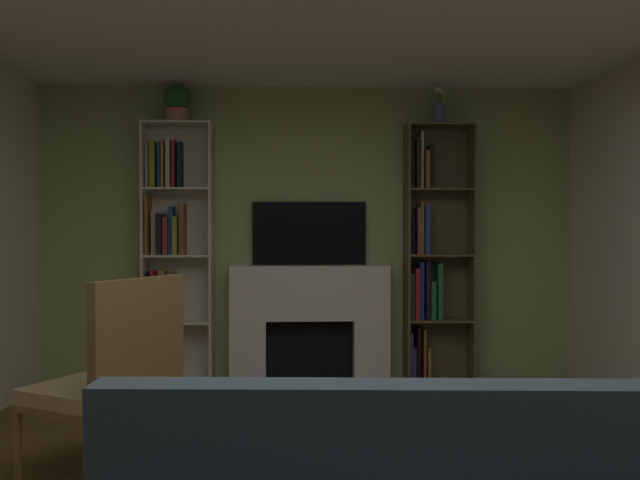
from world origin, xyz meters
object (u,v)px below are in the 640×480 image
fireplace (310,322)px  vase_with_flowers (440,109)px  armchair (113,378)px  bookshelf_right (430,259)px  tv (309,233)px  potted_plant (177,103)px  bookshelf_left (171,256)px

fireplace → vase_with_flowers: size_ratio=4.57×
vase_with_flowers → armchair: (-2.29, -2.13, -1.86)m
bookshelf_right → fireplace: bearing=-178.8°
tv → armchair: size_ratio=0.90×
vase_with_flowers → bookshelf_right: bearing=145.6°
potted_plant → fireplace: bearing=1.2°
fireplace → potted_plant: size_ratio=4.65×
tv → bookshelf_right: 1.09m
potted_plant → bookshelf_left: bearing=141.1°
bookshelf_left → vase_with_flowers: 2.65m
tv → bookshelf_left: bookshelf_left is taller
bookshelf_left → potted_plant: bearing=-38.9°
potted_plant → vase_with_flowers: vase_with_flowers is taller
tv → bookshelf_right: bookshelf_right is taller
bookshelf_left → armchair: bookshelf_left is taller
potted_plant → armchair: potted_plant is taller
bookshelf_left → fireplace: bearing=-1.3°
tv → vase_with_flowers: (1.13, -0.12, 1.08)m
fireplace → tv: tv is taller
fireplace → tv: (0.00, 0.10, 0.77)m
bookshelf_right → tv: bearing=176.1°
bookshelf_right → armchair: bookshelf_right is taller
tv → vase_with_flowers: bearing=-6.1°
fireplace → armchair: armchair is taller
potted_plant → vase_with_flowers: bearing=-0.0°
bookshelf_left → vase_with_flowers: bearing=-1.3°
tv → vase_with_flowers: size_ratio=3.07×
potted_plant → armchair: bearing=-90.8°
tv → potted_plant: bearing=-174.0°
tv → armchair: tv is taller
bookshelf_right → potted_plant: (-2.19, -0.05, 1.34)m
fireplace → potted_plant: (-1.13, -0.02, 1.88)m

